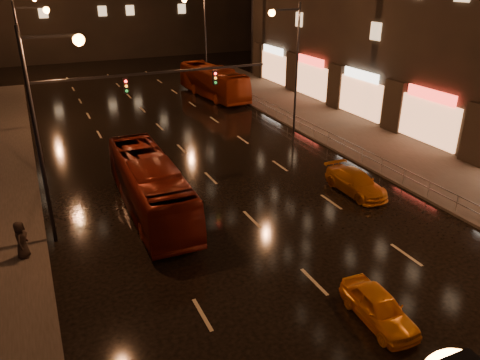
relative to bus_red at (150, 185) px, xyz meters
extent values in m
plane|color=black|center=(4.53, 6.81, -1.51)|extent=(140.00, 140.00, 0.00)
cube|color=#38332D|center=(18.03, 1.81, -1.43)|extent=(7.00, 70.00, 0.15)
cylinder|color=black|center=(-5.07, 6.81, 1.59)|extent=(0.22, 0.22, 6.20)
cube|color=black|center=(2.53, 6.81, 4.59)|extent=(15.20, 0.14, 0.14)
cube|color=black|center=(0.53, 6.81, 3.94)|extent=(0.32, 0.18, 0.95)
cube|color=black|center=(6.53, 6.81, 3.94)|extent=(0.32, 0.18, 0.95)
sphere|color=#FF1E19|center=(0.53, 6.69, 4.24)|extent=(0.18, 0.18, 0.18)
cylinder|color=#99999E|center=(14.73, 30.81, -0.86)|extent=(0.04, 0.04, 1.00)
cube|color=#99999E|center=(14.73, 4.81, -0.41)|extent=(0.05, 56.00, 0.05)
cube|color=#99999E|center=(14.73, 4.81, -0.81)|extent=(0.05, 56.00, 0.05)
imported|color=#60170D|center=(0.00, 0.00, 0.00)|extent=(2.73, 10.87, 3.01)
imported|color=maroon|center=(12.62, 22.84, 0.08)|extent=(3.68, 11.59, 3.18)
imported|color=orange|center=(5.35, -12.19, -0.90)|extent=(1.65, 3.64, 1.21)
imported|color=#BE6A11|center=(11.54, -2.70, -0.86)|extent=(1.88, 4.47, 1.29)
imported|color=black|center=(-6.47, -2.32, -0.47)|extent=(0.77, 0.98, 1.77)
camera|label=1|loc=(-5.05, -22.68, 10.33)|focal=35.00mm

